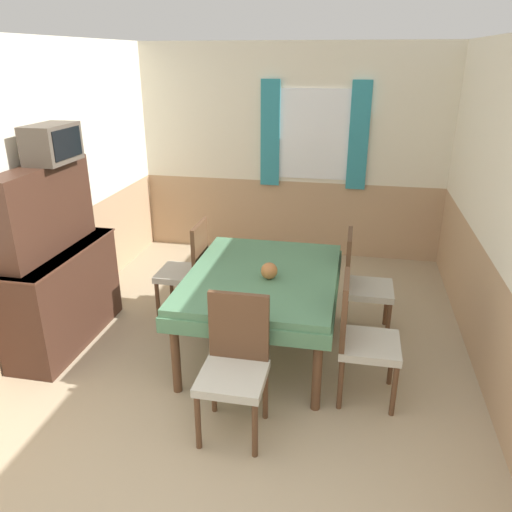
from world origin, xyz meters
TOP-DOWN VIEW (x-y plane):
  - wall_back at (0.01, 4.53)m, footprint 4.21×0.10m
  - wall_left at (-1.93, 2.25)m, footprint 0.05×4.91m
  - wall_right at (1.93, 2.25)m, footprint 0.05×4.91m
  - dining_table at (0.11, 2.08)m, footprint 1.26×1.61m
  - chair_head_near at (0.11, 1.08)m, footprint 0.44×0.44m
  - chair_right_far at (0.94, 2.56)m, footprint 0.44×0.44m
  - chair_right_near at (0.94, 1.60)m, footprint 0.44×0.44m
  - chair_left_far at (-0.71, 2.56)m, footprint 0.44×0.44m
  - sideboard at (-1.68, 1.90)m, footprint 0.46×1.29m
  - tv at (-1.65, 2.06)m, footprint 0.29×0.49m
  - vase at (0.18, 1.98)m, footprint 0.14×0.14m

SIDE VIEW (x-z plane):
  - chair_head_near at x=0.11m, z-range 0.04..1.01m
  - chair_right_far at x=0.94m, z-range 0.04..1.01m
  - chair_right_near at x=0.94m, z-range 0.04..1.01m
  - chair_left_far at x=-0.71m, z-range 0.04..1.01m
  - dining_table at x=0.11m, z-range 0.27..1.01m
  - sideboard at x=-1.68m, z-range -0.13..1.48m
  - vase at x=0.18m, z-range 0.74..0.88m
  - wall_left at x=-1.93m, z-range 0.00..2.60m
  - wall_right at x=1.93m, z-range 0.00..2.60m
  - wall_back at x=0.01m, z-range 0.01..2.61m
  - tv at x=-1.65m, z-range 1.61..1.92m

